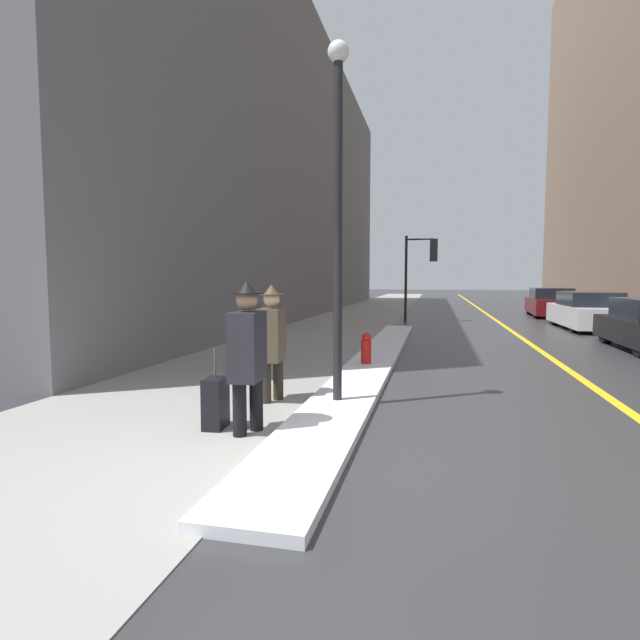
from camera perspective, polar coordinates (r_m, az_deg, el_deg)
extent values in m
plane|color=#2D2D30|center=(4.76, -6.51, -16.78)|extent=(160.00, 160.00, 0.00)
cube|color=gray|center=(19.56, 2.73, -0.39)|extent=(4.00, 80.00, 0.01)
cube|color=gold|center=(19.41, 20.44, -0.73)|extent=(0.16, 80.00, 0.00)
cube|color=white|center=(10.54, 6.23, -4.55)|extent=(0.89, 14.76, 0.10)
cube|color=slate|center=(26.14, -6.41, 16.12)|extent=(6.00, 36.00, 13.85)
cylinder|color=black|center=(6.72, 2.05, 9.41)|extent=(0.12, 0.12, 4.58)
sphere|color=silver|center=(7.31, 2.11, 28.31)|extent=(0.28, 0.28, 0.28)
cylinder|color=black|center=(20.85, 9.79, 4.66)|extent=(0.11, 0.11, 3.50)
cylinder|color=black|center=(20.86, 11.37, 9.04)|extent=(1.10, 0.13, 0.07)
cube|color=black|center=(20.79, 12.87, 7.79)|extent=(0.31, 0.22, 0.90)
sphere|color=red|center=(20.93, 12.91, 8.56)|extent=(0.19, 0.19, 0.19)
sphere|color=orange|center=(20.91, 12.89, 7.77)|extent=(0.19, 0.19, 0.19)
sphere|color=green|center=(20.90, 12.88, 6.98)|extent=(0.19, 0.19, 0.19)
cylinder|color=black|center=(5.80, -7.31, -8.31)|extent=(0.15, 0.15, 0.88)
cylinder|color=black|center=(5.61, -9.19, -8.78)|extent=(0.15, 0.15, 0.88)
cube|color=black|center=(5.60, -8.30, -2.97)|extent=(0.35, 0.55, 0.77)
sphere|color=tan|center=(5.56, -8.36, 2.34)|extent=(0.24, 0.24, 0.24)
cylinder|color=black|center=(5.55, -8.37, 3.02)|extent=(0.37, 0.37, 0.01)
cone|color=black|center=(5.55, -8.38, 3.75)|extent=(0.23, 0.23, 0.14)
cylinder|color=#2A241B|center=(7.22, -4.81, -5.83)|extent=(0.15, 0.15, 0.85)
cylinder|color=#2A241B|center=(7.03, -6.21, -6.13)|extent=(0.15, 0.15, 0.85)
cube|color=#473D2D|center=(7.04, -5.53, -1.66)|extent=(0.34, 0.53, 0.74)
sphere|color=beige|center=(7.00, -5.57, 2.42)|extent=(0.23, 0.23, 0.23)
cylinder|color=#4C3823|center=(7.00, -5.57, 2.93)|extent=(0.35, 0.35, 0.01)
cone|color=#4C3823|center=(7.00, -5.57, 3.50)|extent=(0.22, 0.22, 0.14)
cylinder|color=#2A241B|center=(9.83, -7.35, -3.22)|extent=(0.14, 0.14, 0.78)
cylinder|color=#2A241B|center=(9.66, -8.38, -3.37)|extent=(0.14, 0.14, 0.78)
cube|color=#473D2D|center=(9.69, -7.89, -0.37)|extent=(0.31, 0.49, 0.69)
sphere|color=tan|center=(9.66, -7.92, 2.38)|extent=(0.21, 0.21, 0.21)
cylinder|color=#28282D|center=(9.66, -7.93, 2.73)|extent=(0.33, 0.33, 0.01)
cone|color=#28282D|center=(9.66, -7.93, 3.10)|extent=(0.20, 0.20, 0.13)
cube|color=black|center=(10.02, -7.33, -1.04)|extent=(0.12, 0.23, 0.28)
cylinder|color=black|center=(15.61, 29.89, -1.04)|extent=(0.23, 0.70, 0.70)
cube|color=silver|center=(19.72, 28.22, 0.46)|extent=(1.74, 4.54, 0.68)
cube|color=black|center=(19.58, 28.38, 2.14)|extent=(1.60, 2.36, 0.49)
cylinder|color=black|center=(20.91, 25.21, 0.32)|extent=(0.19, 0.61, 0.61)
cylinder|color=black|center=(21.28, 29.18, 0.24)|extent=(0.19, 0.61, 0.61)
cylinder|color=black|center=(18.18, 27.06, -0.34)|extent=(0.19, 0.61, 0.61)
cylinder|color=black|center=(18.60, 31.57, -0.42)|extent=(0.19, 0.61, 0.61)
cube|color=#600F14|center=(25.74, 24.81, 1.48)|extent=(2.03, 4.61, 0.69)
cube|color=black|center=(25.60, 24.89, 2.79)|extent=(1.76, 2.44, 0.49)
cylinder|color=black|center=(27.04, 22.77, 1.32)|extent=(0.24, 0.65, 0.63)
cylinder|color=black|center=(27.25, 25.96, 1.23)|extent=(0.24, 0.65, 0.63)
cylinder|color=black|center=(24.26, 23.49, 0.95)|extent=(0.24, 0.65, 0.63)
cylinder|color=black|center=(24.49, 27.03, 0.86)|extent=(0.24, 0.65, 0.63)
cube|color=black|center=(5.98, -11.85, -9.33)|extent=(0.25, 0.38, 0.60)
cylinder|color=#4C4C51|center=(5.88, -11.93, -4.84)|extent=(0.02, 0.02, 0.35)
cylinder|color=red|center=(9.77, 5.29, -3.94)|extent=(0.20, 0.20, 0.55)
sphere|color=red|center=(9.73, 5.31, -1.99)|extent=(0.18, 0.18, 0.18)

